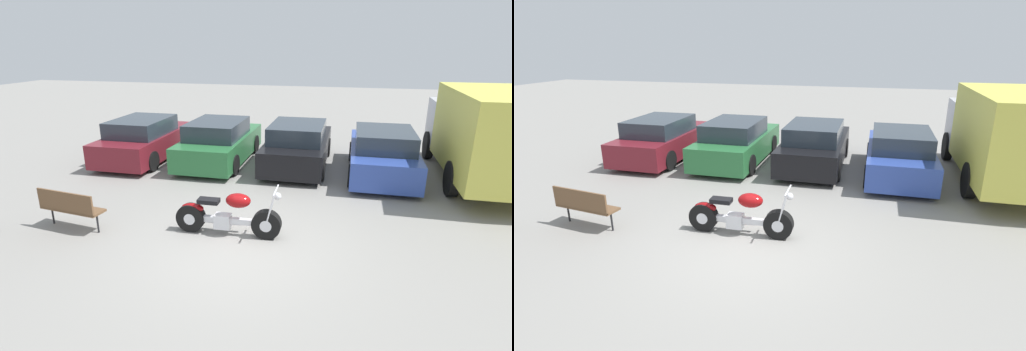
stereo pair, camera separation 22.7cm
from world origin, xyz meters
TOP-DOWN VIEW (x-y plane):
  - ground_plane at (0.00, 0.00)m, footprint 60.00×60.00m
  - motorcycle at (-0.39, 0.56)m, footprint 2.23×0.62m
  - parked_car_maroon at (-4.77, 5.38)m, footprint 1.91×4.27m
  - parked_car_green at (-2.20, 5.58)m, footprint 1.91×4.27m
  - parked_car_black at (0.37, 5.74)m, footprint 1.91×4.27m
  - parked_car_blue at (2.95, 5.35)m, footprint 1.91×4.27m
  - delivery_truck at (5.59, 5.27)m, footprint 2.19×5.96m
  - park_bench at (-3.68, -0.00)m, footprint 1.47×0.58m

SIDE VIEW (x-z plane):
  - ground_plane at x=0.00m, z-range 0.00..0.00m
  - motorcycle at x=-0.39m, z-range -0.12..0.95m
  - park_bench at x=-3.68m, z-range 0.10..0.99m
  - parked_car_maroon at x=-4.77m, z-range -0.05..1.37m
  - parked_car_green at x=-2.20m, z-range -0.05..1.37m
  - parked_car_black at x=0.37m, z-range -0.05..1.37m
  - parked_car_blue at x=2.95m, z-range -0.05..1.37m
  - delivery_truck at x=5.59m, z-range 0.15..2.79m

